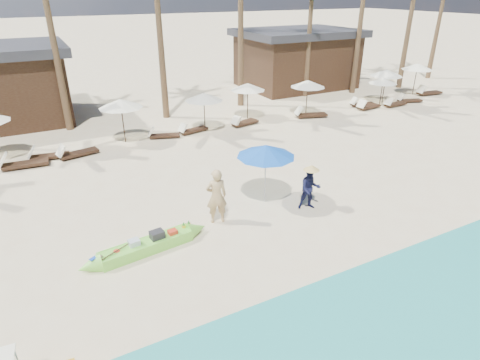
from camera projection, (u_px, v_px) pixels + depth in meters
ground at (243, 243)px, 12.36m from camera, size 240.00×240.00×0.00m
green_canoe at (147, 246)px, 11.92m from camera, size 4.46×0.92×0.57m
tourist at (216, 196)px, 13.12m from camera, size 0.78×0.59×1.92m
vendor_green at (310, 189)px, 14.02m from camera, size 0.92×0.82×1.55m
blue_umbrella at (266, 151)px, 13.91m from camera, size 2.07×2.07×2.22m
lounger_4_left at (22, 163)px, 17.46m from camera, size 2.00×0.75×0.66m
lounger_4_right at (47, 155)px, 18.35m from camera, size 1.80×0.77×0.59m
resort_parasol_5 at (121, 103)px, 19.64m from camera, size 2.16×2.16×2.22m
lounger_5_left at (76, 153)px, 18.61m from camera, size 1.91×0.93×0.62m
resort_parasol_6 at (204, 97)px, 21.29m from camera, size 2.04×2.04×2.10m
lounger_6_left at (163, 135)px, 20.96m from camera, size 1.69×0.99×0.55m
lounger_6_right at (192, 130)px, 21.70m from camera, size 1.74×0.84×0.57m
resort_parasol_7 at (248, 87)px, 23.45m from camera, size 2.04×2.04×2.10m
lounger_7_left at (244, 122)px, 22.87m from camera, size 1.77×0.84×0.58m
lounger_7_right at (243, 122)px, 22.96m from camera, size 1.74×1.01×0.56m
resort_parasol_8 at (308, 84)px, 24.03m from camera, size 2.08×2.08×2.14m
lounger_8_left at (309, 114)px, 24.27m from camera, size 2.05×1.17×0.66m
resort_parasol_9 at (383, 81)px, 25.99m from camera, size 1.82×1.82×1.88m
lounger_9_left at (361, 103)px, 26.61m from camera, size 1.75×0.82×0.57m
lounger_9_right at (368, 106)px, 25.96m from camera, size 1.85×0.75×0.61m
resort_parasol_10 at (386, 73)px, 26.73m from camera, size 2.16×2.16×2.22m
lounger_10_left at (394, 103)px, 26.57m from camera, size 1.80×0.64×0.60m
lounger_10_right at (408, 100)px, 27.50m from camera, size 1.76×1.06×0.57m
resort_parasol_11 at (417, 66)px, 28.76m from camera, size 2.18×2.18×2.25m
lounger_11_left at (428, 92)px, 29.37m from camera, size 2.04×0.88×0.67m
pavilion_east at (296, 58)px, 31.24m from camera, size 8.80×6.60×4.30m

